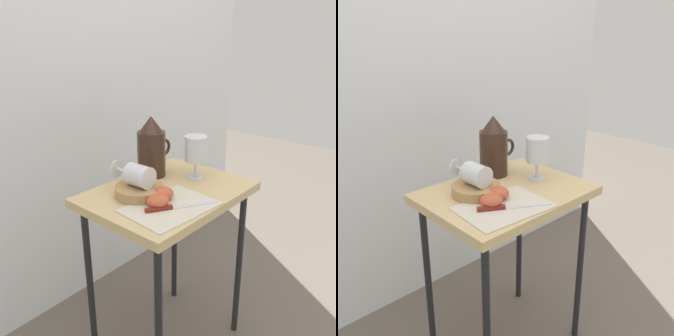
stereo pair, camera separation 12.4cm
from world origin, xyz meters
TOP-DOWN VIEW (x-y plane):
  - curtain_drape at (0.00, 0.54)m, footprint 2.40×0.03m
  - table at (0.00, 0.00)m, footprint 0.54×0.41m
  - linen_napkin at (-0.10, -0.09)m, footprint 0.29×0.22m
  - basket_tray at (-0.10, 0.04)m, footprint 0.16×0.16m
  - pitcher at (0.07, 0.14)m, footprint 0.16×0.10m
  - wine_glass_upright at (0.15, -0.00)m, footprint 0.08×0.08m
  - wine_glass_tipped_near at (-0.10, 0.04)m, footprint 0.08×0.15m
  - apple_half_left at (-0.12, -0.06)m, footprint 0.07×0.07m
  - apple_half_right at (-0.07, -0.04)m, footprint 0.07×0.07m
  - knife at (-0.11, -0.10)m, footprint 0.21×0.13m

SIDE VIEW (x-z plane):
  - table at x=0.00m, z-range 0.26..0.92m
  - linen_napkin at x=-0.10m, z-range 0.66..0.67m
  - knife at x=-0.11m, z-range 0.67..0.68m
  - basket_tray at x=-0.10m, z-range 0.66..0.70m
  - apple_half_left at x=-0.12m, z-range 0.67..0.70m
  - apple_half_right at x=-0.07m, z-range 0.67..0.70m
  - wine_glass_tipped_near at x=-0.10m, z-range 0.70..0.77m
  - pitcher at x=0.07m, z-range 0.64..0.87m
  - wine_glass_upright at x=0.15m, z-range 0.69..0.84m
  - curtain_drape at x=0.00m, z-range 0.00..2.09m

